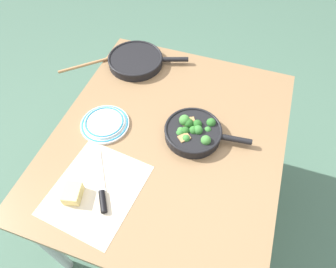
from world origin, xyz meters
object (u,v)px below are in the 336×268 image
(skillet_eggs, at_px, (136,60))
(cheese_block, at_px, (73,194))
(skillet_broccoli, at_px, (194,131))
(dinner_plate_stack, at_px, (105,123))
(grater_knife, at_px, (101,188))
(wooden_spoon, at_px, (106,59))

(skillet_eggs, relative_size, cheese_block, 4.49)
(skillet_broccoli, xyz_separation_m, skillet_eggs, (-0.35, -0.41, -0.01))
(cheese_block, relative_size, dinner_plate_stack, 0.42)
(skillet_eggs, bearing_deg, grater_knife, -97.46)
(skillet_broccoli, bearing_deg, cheese_block, -135.29)
(wooden_spoon, bearing_deg, skillet_broccoli, -72.22)
(skillet_broccoli, xyz_separation_m, wooden_spoon, (-0.32, -0.57, -0.02))
(skillet_eggs, distance_m, wooden_spoon, 0.17)
(wooden_spoon, xyz_separation_m, grater_knife, (0.68, 0.31, 0.00))
(skillet_eggs, bearing_deg, dinner_plate_stack, -105.96)
(wooden_spoon, bearing_deg, grater_knife, -107.88)
(grater_knife, bearing_deg, wooden_spoon, -7.94)
(skillet_broccoli, xyz_separation_m, grater_knife, (0.35, -0.26, -0.02))
(skillet_eggs, bearing_deg, wooden_spoon, 169.97)
(skillet_eggs, height_order, wooden_spoon, skillet_eggs)
(skillet_broccoli, height_order, grater_knife, skillet_broccoli)
(skillet_broccoli, bearing_deg, skillet_eggs, 133.59)
(wooden_spoon, height_order, cheese_block, cheese_block)
(wooden_spoon, bearing_deg, skillet_eggs, -33.18)
(skillet_broccoli, distance_m, skillet_eggs, 0.54)
(skillet_broccoli, height_order, cheese_block, skillet_broccoli)
(skillet_broccoli, bearing_deg, grater_knife, -131.83)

